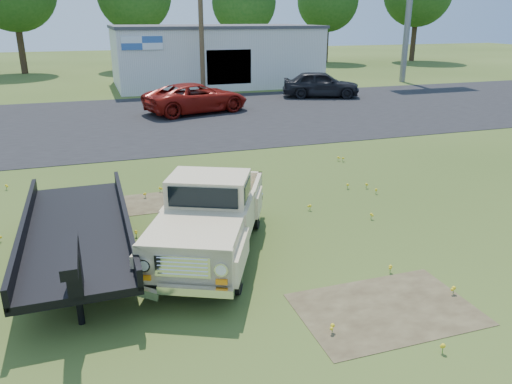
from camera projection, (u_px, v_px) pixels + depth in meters
ground at (249, 249)px, 10.78m from camera, size 140.00×140.00×0.00m
asphalt_lot at (155, 120)px, 24.20m from camera, size 90.00×14.00×0.02m
dirt_patch_a at (386, 309)px, 8.55m from camera, size 3.00×2.00×0.01m
dirt_patch_b at (138, 204)px, 13.31m from camera, size 2.20×1.60×0.01m
commercial_building at (214, 55)px, 36.01m from camera, size 14.20×8.20×4.15m
utility_pole_mid at (201, 19)px, 30.12m from camera, size 1.60×0.30×9.00m
treeline_e at (244, 2)px, 47.25m from camera, size 6.08×6.08×9.04m
treeline_f at (328, 0)px, 52.37m from camera, size 6.40×6.40×9.52m
vintage_pickup_truck at (210, 215)px, 10.26m from camera, size 3.74×5.17×1.75m
flatbed_trailer at (77, 225)px, 9.92m from camera, size 2.01×6.01×1.64m
red_pickup at (196, 98)px, 25.75m from camera, size 5.88×3.84×1.50m
dark_sedan at (321, 84)px, 30.63m from camera, size 5.02×3.35×1.59m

